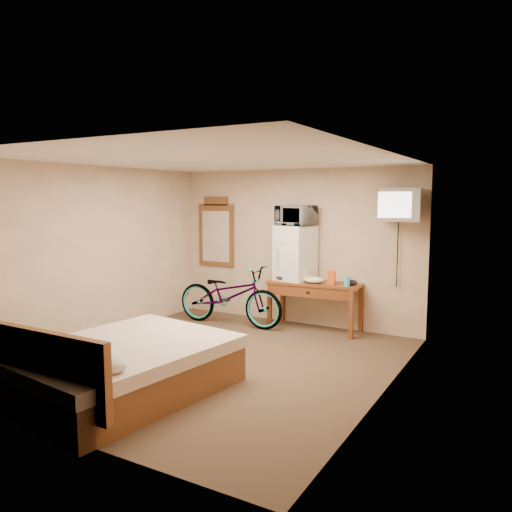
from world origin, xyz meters
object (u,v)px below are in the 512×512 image
Objects in this scene: crt_television at (399,205)px; bicycle at (230,295)px; mini_fridge at (295,253)px; desk at (314,290)px; wall_mirror at (216,233)px; blue_cup at (347,281)px; bed at (118,367)px; microwave at (296,215)px.

crt_television is 2.96m from bicycle.
desk is at bearing -10.51° from mini_fridge.
desk is 2.16m from wall_mirror.
mini_fridge is at bearing 172.00° from blue_cup.
wall_mirror is 0.66× the size of bicycle.
blue_cup is 1.91m from bicycle.
desk is 0.62× the size of bed.
microwave is 1.68m from wall_mirror.
mini_fridge is at bearing -7.30° from wall_mirror.
wall_mirror reaches higher than blue_cup.
wall_mirror is 4.01m from bed.
bed is (-0.77, -3.37, -0.35)m from desk.
wall_mirror is (-1.64, 0.21, 0.25)m from mini_fridge.
desk is at bearing 77.16° from bed.
bed is at bearing -96.93° from mini_fridge.
desk is 2.22× the size of crt_television.
blue_cup is at bearing 5.93° from microwave.
wall_mirror is (-2.54, 0.34, 0.61)m from blue_cup.
wall_mirror is (-1.99, 0.27, 0.79)m from desk.
bed is (-1.32, -3.30, -0.53)m from blue_cup.
crt_television is at bearing 59.28° from bed.
mini_fridge is 0.71× the size of wall_mirror.
bicycle is (-2.54, -0.39, -1.46)m from crt_television.
desk is 3.47m from bed.
mini_fridge reaches higher than desk.
wall_mirror is 1.34m from bicycle.
microwave reaches higher than mini_fridge.
desk is 1.72× the size of mini_fridge.
wall_mirror is at bearing -173.35° from microwave.
bicycle is at bearing -170.47° from blue_cup.
blue_cup is at bearing -8.00° from mini_fridge.
wall_mirror is 0.51× the size of bed.
microwave is 3.76m from bed.
mini_fridge is 3.57m from bed.
mini_fridge is 0.98m from blue_cup.
mini_fridge is at bearing 83.07° from bed.
bicycle reaches higher than blue_cup.
bicycle is (-1.85, -0.31, -0.34)m from blue_cup.
blue_cup is 0.08× the size of bicycle.
microwave is at bearing 56.26° from mini_fridge.
crt_television is at bearing 6.91° from blue_cup.
wall_mirror reaches higher than desk.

